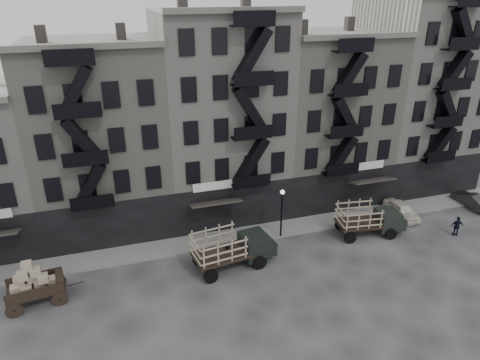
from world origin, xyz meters
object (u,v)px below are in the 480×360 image
object	(u,v)px
wagon	(32,280)
car_far	(472,200)
stake_truck_west	(232,246)
stake_truck_east	(369,217)
policeman	(457,226)
car_east	(402,210)
pedestrian_mid	(227,254)

from	to	relation	value
wagon	car_far	xyz separation A→B (m)	(36.98, 2.32, -1.14)
stake_truck_west	car_far	distance (m)	23.92
stake_truck_east	stake_truck_west	bearing A→B (deg)	-167.92
stake_truck_east	policeman	xyz separation A→B (m)	(6.80, -2.34, -0.72)
car_east	car_far	bearing A→B (deg)	-3.51
stake_truck_east	car_far	size ratio (longest dim) A/B	1.48
car_east	policeman	size ratio (longest dim) A/B	2.27
pedestrian_mid	policeman	bearing A→B (deg)	165.82
wagon	stake_truck_west	distance (m)	13.20
wagon	policeman	size ratio (longest dim) A/B	2.27
pedestrian_mid	car_far	bearing A→B (deg)	175.84
wagon	stake_truck_east	size ratio (longest dim) A/B	0.68
stake_truck_west	pedestrian_mid	xyz separation A→B (m)	(-0.32, 0.35, -0.88)
wagon	policeman	xyz separation A→B (m)	(31.87, -1.43, -0.92)
stake_truck_east	car_east	size ratio (longest dim) A/B	1.48
stake_truck_west	pedestrian_mid	distance (m)	1.00
wagon	stake_truck_east	distance (m)	25.08
wagon	stake_truck_west	bearing A→B (deg)	-7.00
wagon	car_east	xyz separation A→B (m)	(29.57, 2.59, -1.11)
wagon	pedestrian_mid	distance (m)	12.91
stake_truck_west	car_far	size ratio (longest dim) A/B	1.63
stake_truck_west	car_east	world-z (taller)	stake_truck_west
policeman	car_far	bearing A→B (deg)	-121.49
stake_truck_west	car_east	bearing A→B (deg)	1.13
wagon	stake_truck_west	world-z (taller)	wagon
car_far	policeman	world-z (taller)	policeman
wagon	car_far	distance (m)	37.07
stake_truck_west	pedestrian_mid	bearing A→B (deg)	125.22
wagon	pedestrian_mid	size ratio (longest dim) A/B	2.27
car_east	policeman	bearing A→B (deg)	-61.68
wagon	stake_truck_east	xyz separation A→B (m)	(25.06, 0.91, -0.19)
car_east	policeman	world-z (taller)	policeman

